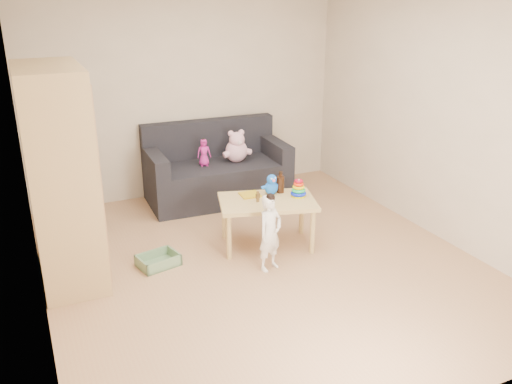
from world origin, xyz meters
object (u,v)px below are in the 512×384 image
wardrobe (60,177)px  play_table (267,223)px  sofa (218,181)px  toddler (270,234)px

wardrobe → play_table: bearing=-5.7°
sofa → wardrobe: bearing=-145.0°
sofa → play_table: play_table is taller
play_table → sofa: bearing=90.1°
toddler → sofa: bearing=63.0°
play_table → toddler: 0.52m
wardrobe → sofa: (1.93, 1.25, -0.73)m
sofa → play_table: size_ratio=1.79×
wardrobe → play_table: 2.07m
wardrobe → toddler: wardrobe is taller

